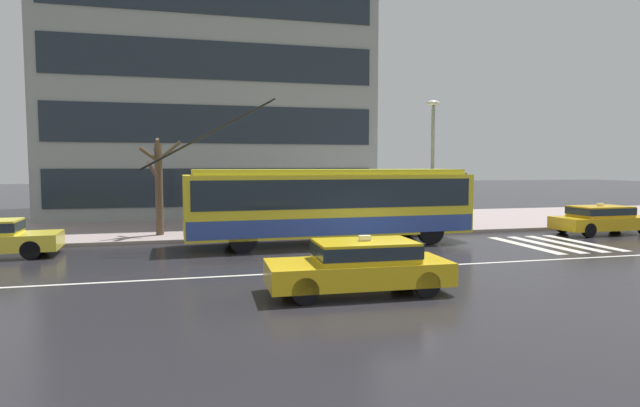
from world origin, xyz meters
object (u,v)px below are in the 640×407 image
Objects in this scene: trolleybus at (331,203)px; taxi_ahead_of_bus at (602,218)px; street_tree_bare at (159,182)px; street_lamp at (433,153)px; pedestrian_walking_past at (334,195)px; taxi_oncoming_near at (361,264)px; pedestrian_approaching_curb at (303,193)px; pedestrian_at_shelter at (382,207)px.

taxi_ahead_of_bus is (12.62, -0.08, -0.91)m from trolleybus.
trolleybus is 3.11× the size of street_tree_bare.
trolleybus is 2.15× the size of street_lamp.
pedestrian_walking_past is 0.34× the size of street_lamp.
pedestrian_approaching_curb reaches higher than taxi_oncoming_near.
pedestrian_walking_past is (-11.43, 3.93, 0.98)m from taxi_ahead_of_bus.
taxi_oncoming_near is 2.20× the size of pedestrian_approaching_curb.
pedestrian_at_shelter is (-9.05, 3.90, 0.40)m from taxi_ahead_of_bus.
street_lamp reaches higher than trolleybus.
taxi_oncoming_near is at bearing -124.31° from street_lamp.
street_tree_bare reaches higher than pedestrian_approaching_curb.
pedestrian_at_shelter reaches higher than taxi_ahead_of_bus.
trolleybus is 7.81m from taxi_oncoming_near.
taxi_oncoming_near is (-1.31, -7.65, -0.91)m from trolleybus.
taxi_oncoming_near is at bearing -151.48° from taxi_ahead_of_bus.
street_tree_bare is at bearing 153.86° from trolleybus.
pedestrian_approaching_curb is at bearing -177.65° from pedestrian_walking_past.
street_lamp is 12.09m from street_tree_bare.
street_lamp is at bearing -43.81° from pedestrian_at_shelter.
trolleybus reaches higher than taxi_oncoming_near.
street_lamp is at bearing -22.74° from pedestrian_walking_past.
street_tree_bare is (-10.19, -0.57, 1.26)m from pedestrian_at_shelter.
street_tree_bare is (-7.80, -0.61, 0.68)m from pedestrian_walking_past.
street_tree_bare is (-5.30, 10.89, 1.66)m from taxi_oncoming_near.
trolleybus is at bearing -133.15° from pedestrian_at_shelter.
pedestrian_walking_past is 7.86m from street_tree_bare.
taxi_ahead_of_bus is at bearing -0.36° from trolleybus.
taxi_oncoming_near is 2.69× the size of pedestrian_at_shelter.
street_lamp is (1.78, -1.71, 2.55)m from pedestrian_at_shelter.
street_lamp reaches higher than pedestrian_walking_past.
taxi_oncoming_near is 0.75× the size of street_lamp.
pedestrian_approaching_curb is 1.01× the size of pedestrian_walking_past.
pedestrian_walking_past is at bearing 179.05° from pedestrian_at_shelter.
street_tree_bare reaches higher than pedestrian_walking_past.
street_lamp is (6.66, 9.76, 2.96)m from taxi_oncoming_near.
pedestrian_walking_past is 0.49× the size of street_tree_bare.
street_tree_bare is at bearing -175.50° from pedestrian_walking_past.
pedestrian_approaching_curb is at bearing 5.00° from street_tree_bare.
pedestrian_approaching_curb is 6.35m from street_tree_bare.
pedestrian_approaching_curb is at bearing 163.44° from street_lamp.
street_tree_bare is (-11.96, 1.13, -1.29)m from street_lamp.
trolleybus reaches higher than pedestrian_at_shelter.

